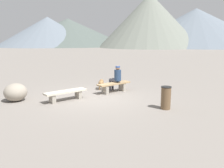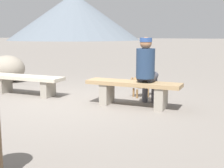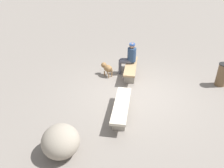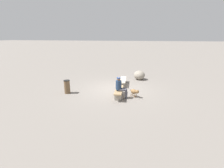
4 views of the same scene
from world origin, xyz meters
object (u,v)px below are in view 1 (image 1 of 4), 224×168
object	(u,v)px
bench_right	(114,86)
trash_bin	(166,98)
bench_left	(66,94)
dog	(101,83)
seated_person	(116,77)
boulder	(16,92)

from	to	relation	value
bench_right	trash_bin	size ratio (longest dim) A/B	2.10
bench_left	dog	bearing A→B (deg)	19.16
bench_right	trash_bin	xyz separation A→B (m)	(0.03, -3.32, 0.11)
bench_left	bench_right	world-z (taller)	bench_right
trash_bin	seated_person	bearing A→B (deg)	86.91
bench_left	trash_bin	bearing A→B (deg)	-55.27
boulder	trash_bin	bearing A→B (deg)	-44.96
dog	boulder	xyz separation A→B (m)	(-4.14, 0.10, 0.04)
seated_person	boulder	world-z (taller)	seated_person
dog	trash_bin	bearing A→B (deg)	-140.13
seated_person	boulder	bearing A→B (deg)	158.79
bench_left	trash_bin	world-z (taller)	trash_bin
trash_bin	boulder	size ratio (longest dim) A/B	0.89
dog	seated_person	bearing A→B (deg)	-117.43
bench_right	boulder	xyz separation A→B (m)	(-4.31, 1.01, 0.05)
bench_right	boulder	world-z (taller)	boulder
bench_right	seated_person	distance (m)	0.48
bench_left	bench_right	bearing A→B (deg)	-1.56
bench_right	seated_person	size ratio (longest dim) A/B	1.41
bench_left	trash_bin	distance (m)	4.12
bench_left	bench_right	size ratio (longest dim) A/B	1.04
bench_left	boulder	bearing A→B (deg)	143.19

